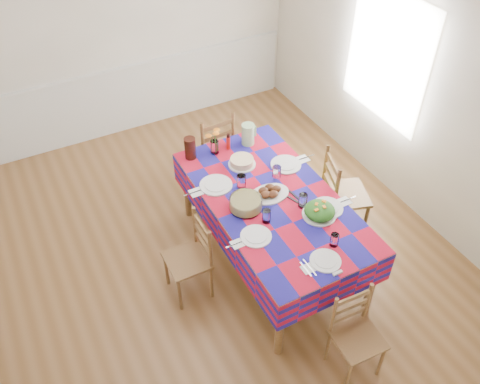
{
  "coord_description": "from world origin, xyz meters",
  "views": [
    {
      "loc": [
        -1.43,
        -3.33,
        4.02
      ],
      "look_at": [
        0.19,
        -0.25,
        0.88
      ],
      "focal_mm": 38.0,
      "sensor_mm": 36.0,
      "label": 1
    }
  ],
  "objects_px": {
    "green_pitcher": "(248,134)",
    "tea_pitcher": "(190,148)",
    "chair_near": "(355,335)",
    "chair_far": "(212,149)",
    "dining_table": "(272,206)",
    "chair_left": "(191,259)",
    "meat_platter": "(270,193)",
    "chair_right": "(342,195)"
  },
  "relations": [
    {
      "from": "tea_pitcher",
      "to": "chair_far",
      "type": "distance_m",
      "value": 0.74
    },
    {
      "from": "meat_platter",
      "to": "chair_left",
      "type": "distance_m",
      "value": 0.95
    },
    {
      "from": "green_pitcher",
      "to": "tea_pitcher",
      "type": "bearing_deg",
      "value": 174.26
    },
    {
      "from": "meat_platter",
      "to": "green_pitcher",
      "type": "xyz_separation_m",
      "value": [
        0.21,
        0.8,
        0.09
      ]
    },
    {
      "from": "meat_platter",
      "to": "chair_right",
      "type": "relative_size",
      "value": 0.38
    },
    {
      "from": "dining_table",
      "to": "chair_near",
      "type": "bearing_deg",
      "value": -89.91
    },
    {
      "from": "tea_pitcher",
      "to": "chair_near",
      "type": "distance_m",
      "value": 2.36
    },
    {
      "from": "green_pitcher",
      "to": "chair_left",
      "type": "height_order",
      "value": "green_pitcher"
    },
    {
      "from": "chair_near",
      "to": "chair_far",
      "type": "distance_m",
      "value": 2.68
    },
    {
      "from": "chair_right",
      "to": "tea_pitcher",
      "type": "bearing_deg",
      "value": 73.02
    },
    {
      "from": "dining_table",
      "to": "green_pitcher",
      "type": "relative_size",
      "value": 9.18
    },
    {
      "from": "dining_table",
      "to": "meat_platter",
      "type": "relative_size",
      "value": 5.56
    },
    {
      "from": "chair_near",
      "to": "chair_left",
      "type": "relative_size",
      "value": 0.96
    },
    {
      "from": "dining_table",
      "to": "tea_pitcher",
      "type": "relative_size",
      "value": 9.17
    },
    {
      "from": "dining_table",
      "to": "chair_far",
      "type": "bearing_deg",
      "value": 89.84
    },
    {
      "from": "chair_near",
      "to": "chair_right",
      "type": "relative_size",
      "value": 0.84
    },
    {
      "from": "green_pitcher",
      "to": "chair_near",
      "type": "distance_m",
      "value": 2.27
    },
    {
      "from": "meat_platter",
      "to": "green_pitcher",
      "type": "relative_size",
      "value": 1.65
    },
    {
      "from": "tea_pitcher",
      "to": "chair_left",
      "type": "xyz_separation_m",
      "value": [
        -0.43,
        -0.92,
        -0.5
      ]
    },
    {
      "from": "meat_platter",
      "to": "green_pitcher",
      "type": "height_order",
      "value": "green_pitcher"
    },
    {
      "from": "chair_left",
      "to": "chair_right",
      "type": "relative_size",
      "value": 0.88
    },
    {
      "from": "dining_table",
      "to": "chair_left",
      "type": "xyz_separation_m",
      "value": [
        -0.85,
        -0.0,
        -0.3
      ]
    },
    {
      "from": "meat_platter",
      "to": "chair_right",
      "type": "xyz_separation_m",
      "value": [
        0.85,
        -0.04,
        -0.36
      ]
    },
    {
      "from": "meat_platter",
      "to": "chair_far",
      "type": "relative_size",
      "value": 0.38
    },
    {
      "from": "chair_near",
      "to": "chair_right",
      "type": "height_order",
      "value": "chair_right"
    },
    {
      "from": "tea_pitcher",
      "to": "chair_right",
      "type": "relative_size",
      "value": 0.23
    },
    {
      "from": "green_pitcher",
      "to": "chair_near",
      "type": "height_order",
      "value": "green_pitcher"
    },
    {
      "from": "chair_left",
      "to": "chair_right",
      "type": "height_order",
      "value": "chair_right"
    },
    {
      "from": "green_pitcher",
      "to": "chair_far",
      "type": "distance_m",
      "value": 0.68
    },
    {
      "from": "chair_near",
      "to": "chair_left",
      "type": "xyz_separation_m",
      "value": [
        -0.85,
        1.34,
        0.02
      ]
    },
    {
      "from": "meat_platter",
      "to": "chair_left",
      "type": "height_order",
      "value": "meat_platter"
    },
    {
      "from": "dining_table",
      "to": "tea_pitcher",
      "type": "height_order",
      "value": "tea_pitcher"
    },
    {
      "from": "green_pitcher",
      "to": "chair_right",
      "type": "xyz_separation_m",
      "value": [
        0.65,
        -0.84,
        -0.44
      ]
    },
    {
      "from": "chair_near",
      "to": "chair_far",
      "type": "height_order",
      "value": "chair_far"
    },
    {
      "from": "chair_far",
      "to": "chair_right",
      "type": "bearing_deg",
      "value": 118.04
    },
    {
      "from": "dining_table",
      "to": "chair_left",
      "type": "height_order",
      "value": "chair_left"
    },
    {
      "from": "green_pitcher",
      "to": "tea_pitcher",
      "type": "height_order",
      "value": "same"
    },
    {
      "from": "tea_pitcher",
      "to": "chair_far",
      "type": "xyz_separation_m",
      "value": [
        0.43,
        0.42,
        -0.44
      ]
    },
    {
      "from": "green_pitcher",
      "to": "chair_left",
      "type": "bearing_deg",
      "value": -140.86
    },
    {
      "from": "green_pitcher",
      "to": "chair_near",
      "type": "xyz_separation_m",
      "value": [
        -0.2,
        -2.2,
        -0.52
      ]
    },
    {
      "from": "chair_far",
      "to": "chair_right",
      "type": "distance_m",
      "value": 1.57
    },
    {
      "from": "green_pitcher",
      "to": "chair_right",
      "type": "distance_m",
      "value": 1.15
    }
  ]
}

